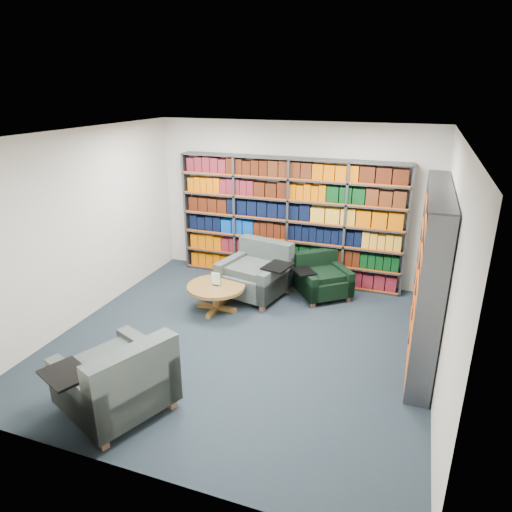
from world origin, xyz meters
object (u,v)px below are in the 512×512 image
(chair_teal_left, at_px, (258,274))
(coffee_table, at_px, (216,290))
(chair_teal_front, at_px, (120,384))
(chair_green_right, at_px, (320,279))

(chair_teal_left, bearing_deg, coffee_table, -117.48)
(chair_teal_left, bearing_deg, chair_teal_front, -96.31)
(chair_teal_front, xyz_separation_m, coffee_table, (-0.04, 2.57, -0.03))
(coffee_table, bearing_deg, chair_teal_left, 62.52)
(chair_teal_left, xyz_separation_m, chair_green_right, (1.00, 0.34, -0.07))
(chair_green_right, bearing_deg, chair_teal_left, -161.31)
(chair_green_right, height_order, coffee_table, chair_green_right)
(chair_green_right, relative_size, chair_teal_front, 0.81)
(chair_green_right, bearing_deg, chair_teal_front, -110.40)
(chair_teal_left, relative_size, chair_green_right, 1.15)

